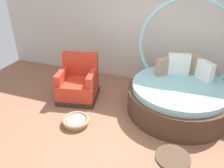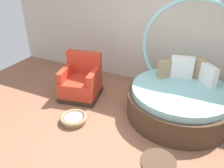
{
  "view_description": "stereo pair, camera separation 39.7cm",
  "coord_description": "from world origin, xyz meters",
  "px_view_note": "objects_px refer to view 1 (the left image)",
  "views": [
    {
      "loc": [
        0.81,
        -2.77,
        2.65
      ],
      "look_at": [
        -0.47,
        0.83,
        0.55
      ],
      "focal_mm": 35.95,
      "sensor_mm": 36.0,
      "label": 1
    },
    {
      "loc": [
        1.18,
        -2.61,
        2.65
      ],
      "look_at": [
        -0.47,
        0.83,
        0.55
      ],
      "focal_mm": 35.95,
      "sensor_mm": 36.0,
      "label": 2
    }
  ],
  "objects_px": {
    "pet_basket": "(76,121)",
    "round_daybed": "(179,91)",
    "red_armchair": "(79,84)",
    "side_table": "(172,162)"
  },
  "relations": [
    {
      "from": "red_armchair",
      "to": "round_daybed",
      "type": "bearing_deg",
      "value": 6.97
    },
    {
      "from": "round_daybed",
      "to": "pet_basket",
      "type": "bearing_deg",
      "value": -146.29
    },
    {
      "from": "pet_basket",
      "to": "side_table",
      "type": "height_order",
      "value": "side_table"
    },
    {
      "from": "pet_basket",
      "to": "round_daybed",
      "type": "bearing_deg",
      "value": 33.71
    },
    {
      "from": "red_armchair",
      "to": "side_table",
      "type": "relative_size",
      "value": 1.81
    },
    {
      "from": "round_daybed",
      "to": "side_table",
      "type": "bearing_deg",
      "value": -87.9
    },
    {
      "from": "red_armchair",
      "to": "pet_basket",
      "type": "distance_m",
      "value": 0.99
    },
    {
      "from": "round_daybed",
      "to": "side_table",
      "type": "xyz_separation_m",
      "value": [
        0.07,
        -1.86,
        0.02
      ]
    },
    {
      "from": "round_daybed",
      "to": "pet_basket",
      "type": "height_order",
      "value": "round_daybed"
    },
    {
      "from": "round_daybed",
      "to": "side_table",
      "type": "height_order",
      "value": "round_daybed"
    }
  ]
}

